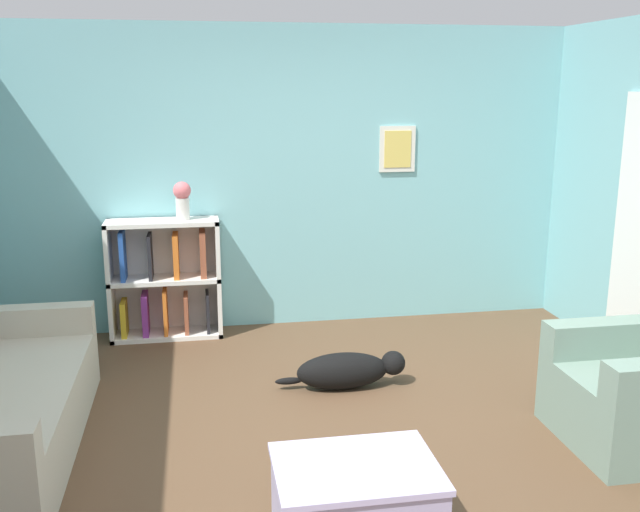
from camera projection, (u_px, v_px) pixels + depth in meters
The scene contains 6 objects.
ground_plane at pixel (331, 438), 4.35m from camera, with size 14.00×14.00×0.00m, color brown.
wall_back at pixel (284, 179), 6.20m from camera, with size 5.60×0.13×2.60m.
bookshelf at pixel (165, 280), 6.02m from camera, with size 0.93×0.31×1.01m.
coffee_table at pixel (356, 501), 3.32m from camera, with size 0.76×0.57×0.40m.
dog at pixel (348, 370), 5.04m from camera, with size 0.93×0.24×0.26m.
vase at pixel (182, 198), 5.86m from camera, with size 0.15×0.15×0.32m.
Camera 1 is at (-0.75, -3.90, 2.10)m, focal length 40.00 mm.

